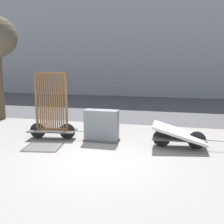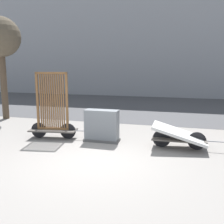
% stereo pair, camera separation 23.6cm
% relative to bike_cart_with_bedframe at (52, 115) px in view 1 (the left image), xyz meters
% --- Properties ---
extents(ground_plane, '(60.00, 60.00, 0.00)m').
position_rel_bike_cart_with_bedframe_xyz_m(ground_plane, '(2.04, -1.66, -0.81)').
color(ground_plane, gray).
extents(road_strip, '(56.00, 9.69, 0.01)m').
position_rel_bike_cart_with_bedframe_xyz_m(road_strip, '(2.04, 7.60, -0.81)').
color(road_strip, '#424244').
rests_on(road_strip, ground_plane).
extents(building_facade, '(48.00, 4.00, 10.33)m').
position_rel_bike_cart_with_bedframe_xyz_m(building_facade, '(2.04, 14.44, 4.36)').
color(building_facade, gray).
rests_on(building_facade, ground_plane).
extents(bike_cart_with_bedframe, '(2.28, 0.82, 2.21)m').
position_rel_bike_cart_with_bedframe_xyz_m(bike_cart_with_bedframe, '(0.00, 0.00, 0.00)').
color(bike_cart_with_bedframe, '#4C4742').
rests_on(bike_cart_with_bedframe, ground_plane).
extents(bike_cart_with_mattress, '(2.27, 0.97, 0.72)m').
position_rel_bike_cart_with_bedframe_xyz_m(bike_cart_with_mattress, '(4.09, -0.00, -0.41)').
color(bike_cart_with_mattress, '#4C4742').
rests_on(bike_cart_with_mattress, ground_plane).
extents(utility_cabinet, '(1.13, 0.47, 1.02)m').
position_rel_bike_cart_with_bedframe_xyz_m(utility_cabinet, '(1.67, 0.11, -0.34)').
color(utility_cabinet, '#4C4C4C').
rests_on(utility_cabinet, ground_plane).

